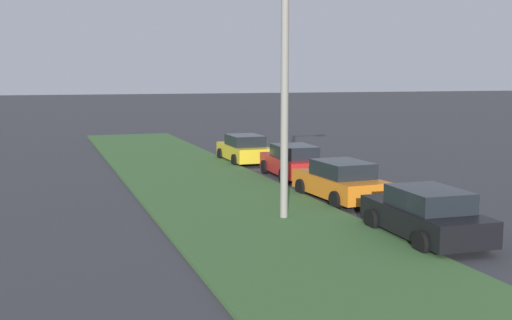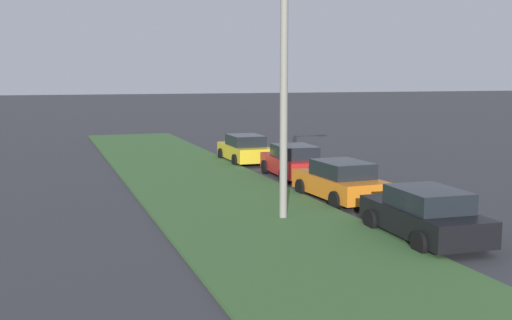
% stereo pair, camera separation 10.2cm
% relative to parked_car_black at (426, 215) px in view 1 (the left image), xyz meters
% --- Properties ---
extents(grass_median, '(60.00, 6.00, 0.12)m').
position_rel_parked_car_black_xyz_m(grass_median, '(3.50, 3.69, -0.66)').
color(grass_median, '#3D6633').
rests_on(grass_median, ground).
extents(parked_car_black, '(4.37, 2.15, 1.47)m').
position_rel_parked_car_black_xyz_m(parked_car_black, '(0.00, 0.00, 0.00)').
color(parked_car_black, black).
rests_on(parked_car_black, ground).
extents(parked_car_orange, '(4.38, 2.18, 1.47)m').
position_rel_parked_car_black_xyz_m(parked_car_orange, '(5.75, -0.27, 0.00)').
color(parked_car_orange, orange).
rests_on(parked_car_orange, ground).
extents(parked_car_red, '(4.39, 2.19, 1.47)m').
position_rel_parked_car_black_xyz_m(parked_car_red, '(11.20, -0.65, 0.00)').
color(parked_car_red, red).
rests_on(parked_car_red, ground).
extents(parked_car_yellow, '(4.31, 2.04, 1.47)m').
position_rel_parked_car_black_xyz_m(parked_car_yellow, '(16.52, -0.07, 0.00)').
color(parked_car_yellow, gold).
rests_on(parked_car_yellow, ground).
extents(streetlight, '(0.83, 2.85, 7.50)m').
position_rel_parked_car_black_xyz_m(streetlight, '(3.49, 2.51, 3.67)').
color(streetlight, gray).
rests_on(streetlight, ground).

